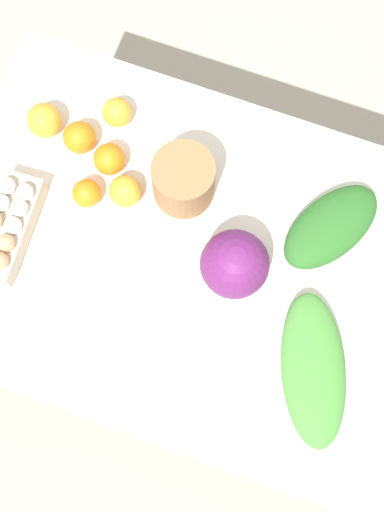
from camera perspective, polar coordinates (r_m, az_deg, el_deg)
ground_plane at (r=2.38m, az=-0.00°, el=-4.65°), size 8.00×8.00×0.00m
dining_table at (r=1.76m, az=-0.00°, el=-1.06°), size 1.19×0.84×0.74m
cabbage_purple at (r=1.57m, az=3.48°, el=-0.52°), size 0.16×0.16×0.16m
egg_carton at (r=1.68m, az=-14.61°, el=2.32°), size 0.11×0.26×0.09m
paper_bag at (r=1.64m, az=-0.69°, el=6.08°), size 0.15×0.15×0.14m
greens_bunch_scallion at (r=1.60m, az=9.68°, el=-8.92°), size 0.26×0.37×0.06m
greens_bunch_chard at (r=1.67m, az=11.04°, el=2.32°), size 0.25×0.30×0.07m
orange_0 at (r=1.73m, az=-9.00°, el=9.35°), size 0.08×0.08×0.08m
orange_1 at (r=1.75m, az=-6.01°, el=11.37°), size 0.07×0.07×0.07m
orange_2 at (r=1.68m, az=-8.43°, el=4.99°), size 0.07×0.07×0.07m
orange_3 at (r=1.67m, az=-5.36°, el=5.18°), size 0.08×0.08×0.08m
orange_4 at (r=1.76m, az=-11.73°, el=10.59°), size 0.08×0.08×0.08m
orange_5 at (r=1.70m, az=-6.64°, el=7.70°), size 0.08×0.08×0.08m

